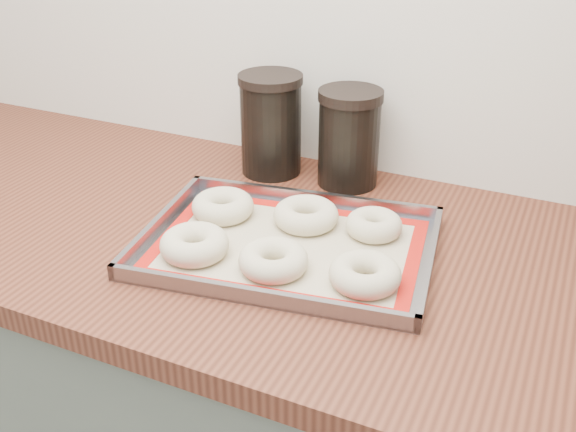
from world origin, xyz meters
The scene contains 11 objects.
countertop centered at (0.00, 1.68, 0.88)m, with size 3.06×0.68×0.04m, color brown.
baking_tray centered at (-0.24, 1.65, 0.91)m, with size 0.50×0.39×0.03m.
baking_mat centered at (-0.24, 1.65, 0.90)m, with size 0.46×0.35×0.00m.
bagel_front_left centered at (-0.36, 1.56, 0.92)m, with size 0.11×0.11×0.04m, color beige.
bagel_front_mid centered at (-0.23, 1.57, 0.92)m, with size 0.11×0.11×0.04m, color beige.
bagel_front_right centered at (-0.09, 1.59, 0.92)m, with size 0.11×0.11×0.04m, color beige.
bagel_back_left centered at (-0.39, 1.69, 0.92)m, with size 0.11×0.11×0.04m, color beige.
bagel_back_mid centered at (-0.24, 1.72, 0.92)m, with size 0.11×0.11×0.04m, color beige.
bagel_back_right centered at (-0.13, 1.74, 0.92)m, with size 0.09×0.09×0.04m, color beige.
canister_left centered at (-0.40, 1.91, 1.00)m, with size 0.12×0.12×0.20m.
canister_mid centered at (-0.24, 1.92, 0.99)m, with size 0.12×0.12×0.18m.
Camera 1 is at (0.15, 0.80, 1.46)m, focal length 42.00 mm.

